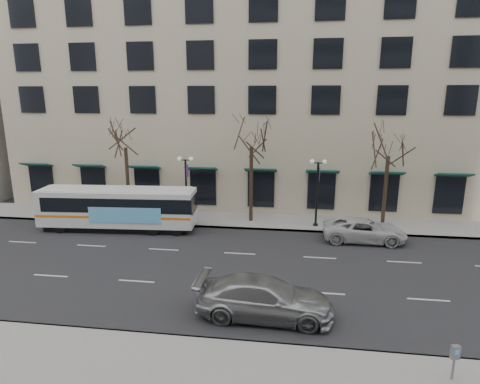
% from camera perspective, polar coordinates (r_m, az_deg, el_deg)
% --- Properties ---
extents(ground, '(160.00, 160.00, 0.00)m').
position_cam_1_polar(ground, '(23.62, -0.82, -10.85)').
color(ground, black).
rests_on(ground, ground).
extents(sidewalk_far, '(80.00, 4.00, 0.15)m').
position_cam_1_polar(sidewalk_far, '(31.82, 10.60, -4.38)').
color(sidewalk_far, gray).
rests_on(sidewalk_far, ground).
extents(building_hotel, '(40.00, 20.00, 24.00)m').
position_cam_1_polar(building_hotel, '(42.63, 0.73, 16.62)').
color(building_hotel, '#BDAD90').
rests_on(building_hotel, ground).
extents(tree_far_left, '(3.60, 3.60, 8.34)m').
position_cam_1_polar(tree_far_left, '(32.98, -16.08, 7.74)').
color(tree_far_left, black).
rests_on(tree_far_left, ground).
extents(tree_far_mid, '(3.60, 3.60, 8.55)m').
position_cam_1_polar(tree_far_mid, '(30.36, 1.63, 8.18)').
color(tree_far_mid, black).
rests_on(tree_far_mid, ground).
extents(tree_far_right, '(3.60, 3.60, 8.06)m').
position_cam_1_polar(tree_far_right, '(30.98, 20.47, 6.55)').
color(tree_far_right, black).
rests_on(tree_far_right, ground).
extents(lamp_post_left, '(1.22, 0.45, 5.21)m').
position_cam_1_polar(lamp_post_left, '(31.33, -7.65, 0.90)').
color(lamp_post_left, black).
rests_on(lamp_post_left, ground).
extents(lamp_post_right, '(1.22, 0.45, 5.21)m').
position_cam_1_polar(lamp_post_right, '(30.28, 10.92, 0.32)').
color(lamp_post_right, black).
rests_on(lamp_post_right, ground).
extents(city_bus, '(11.65, 3.27, 3.12)m').
position_cam_1_polar(city_bus, '(30.98, -16.86, -2.09)').
color(city_bus, silver).
rests_on(city_bus, ground).
extents(silver_car, '(6.26, 2.66, 1.80)m').
position_cam_1_polar(silver_car, '(18.70, 3.51, -14.79)').
color(silver_car, '#A5A8AD').
rests_on(silver_car, ground).
extents(white_pickup, '(5.59, 2.61, 1.55)m').
position_cam_1_polar(white_pickup, '(28.86, 17.26, -5.20)').
color(white_pickup, '#BDBDBD').
rests_on(white_pickup, ground).
extents(pay_station, '(0.31, 0.24, 1.30)m').
position_cam_1_polar(pay_station, '(16.61, 28.24, -19.75)').
color(pay_station, gray).
rests_on(pay_station, sidewalk_near).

